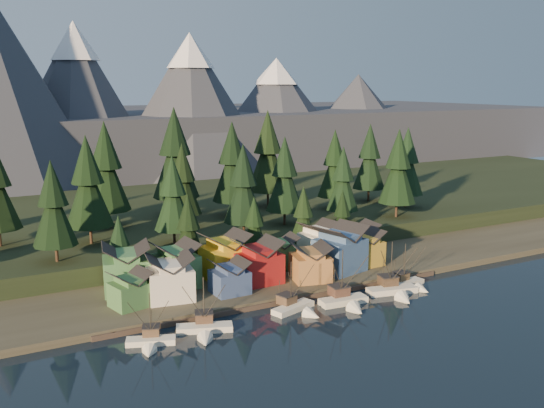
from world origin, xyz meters
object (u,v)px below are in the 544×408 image
house_front_1 (170,276)px  house_back_1 (175,264)px  house_front_0 (130,288)px  boat_0 (150,336)px  boat_4 (346,294)px  house_back_0 (126,267)px  boat_3 (297,302)px  boat_6 (410,278)px  boat_5 (395,284)px  boat_1 (204,323)px

house_front_1 → house_back_1: 7.43m
house_front_0 → house_back_1: 13.71m
house_front_0 → house_back_1: house_back_1 is taller
boat_0 → boat_4: 41.34m
house_back_0 → house_back_1: (10.05, -2.07, -0.25)m
boat_4 → house_back_0: house_back_0 is taller
house_back_1 → boat_3: bearing=-54.9°
house_back_0 → boat_6: bearing=-10.1°
house_front_0 → house_front_1: 8.34m
boat_4 → house_back_1: 37.02m
house_front_1 → house_back_0: house_back_0 is taller
house_back_1 → boat_5: bearing=-33.4°
boat_4 → boat_5: (12.93, 0.23, -0.12)m
boat_1 → boat_6: bearing=22.6°
house_front_0 → house_back_1: (11.79, 6.86, 1.42)m
boat_1 → boat_5: boat_5 is taller
boat_4 → house_front_0: bearing=162.3°
boat_0 → boat_4: size_ratio=0.80×
house_back_1 → boat_4: bearing=-43.7°
boat_3 → house_back_1: 28.36m
boat_0 → boat_3: 30.72m
house_back_1 → house_front_0: bearing=-153.8°
boat_1 → boat_3: 20.35m
boat_1 → house_front_0: boat_1 is taller
boat_3 → boat_5: size_ratio=0.89×
boat_1 → house_front_1: 16.95m
boat_5 → boat_6: bearing=33.4°
boat_5 → house_front_0: bearing=175.0°
boat_1 → house_front_1: size_ratio=1.11×
boat_5 → boat_4: bearing=-166.8°
boat_1 → boat_6: size_ratio=1.05×
boat_4 → house_front_1: bearing=156.8°
boat_5 → boat_6: 6.61m
house_front_0 → house_back_0: 9.25m
boat_5 → boat_6: (6.16, 2.39, -0.31)m
boat_1 → house_back_1: bearing=103.6°
boat_5 → house_back_1: boat_5 is taller
boat_1 → boat_4: 30.99m
boat_5 → house_back_1: 47.54m
house_front_0 → house_back_1: size_ratio=0.86×
boat_3 → boat_4: size_ratio=0.88×
boat_3 → house_back_1: house_back_1 is taller
boat_6 → house_front_1: 53.09m
boat_6 → house_front_0: boat_6 is taller
house_back_0 → house_front_1: bearing=-41.3°
boat_0 → house_front_1: (9.48, 16.93, 4.47)m
boat_4 → house_front_1: 36.29m
boat_1 → boat_3: (20.31, 1.16, 0.04)m
boat_1 → house_back_1: house_back_1 is taller
boat_6 → house_back_0: bearing=151.3°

